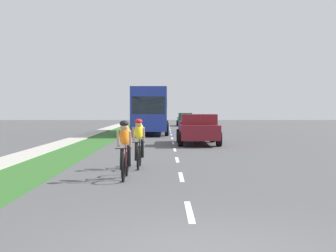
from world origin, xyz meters
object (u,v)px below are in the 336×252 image
object	(u,v)px
cyclist_lead	(125,149)
cyclist_trailing	(139,143)
pickup_maroon	(198,129)
bus_blue	(151,109)
sedan_dark_green	(185,119)

from	to	relation	value
cyclist_lead	cyclist_trailing	size ratio (longest dim) A/B	1.00
pickup_maroon	bus_blue	bearing A→B (deg)	103.75
pickup_maroon	bus_blue	size ratio (longest dim) A/B	0.44
cyclist_trailing	sedan_dark_green	xyz separation A→B (m)	(3.17, 39.04, -0.04)
cyclist_lead	sedan_dark_green	bearing A→B (deg)	85.29
bus_blue	sedan_dark_green	xyz separation A→B (m)	(3.48, 17.05, -1.21)
cyclist_trailing	bus_blue	distance (m)	22.03
cyclist_lead	bus_blue	size ratio (longest dim) A/B	0.15
bus_blue	sedan_dark_green	bearing A→B (deg)	78.46
cyclist_lead	bus_blue	bearing A→B (deg)	90.17
cyclist_lead	pickup_maroon	size ratio (longest dim) A/B	0.34
pickup_maroon	sedan_dark_green	bearing A→B (deg)	88.88
cyclist_lead	cyclist_trailing	distance (m)	2.32
pickup_maroon	cyclist_trailing	bearing A→B (deg)	-104.43
cyclist_trailing	sedan_dark_green	size ratio (longest dim) A/B	0.40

